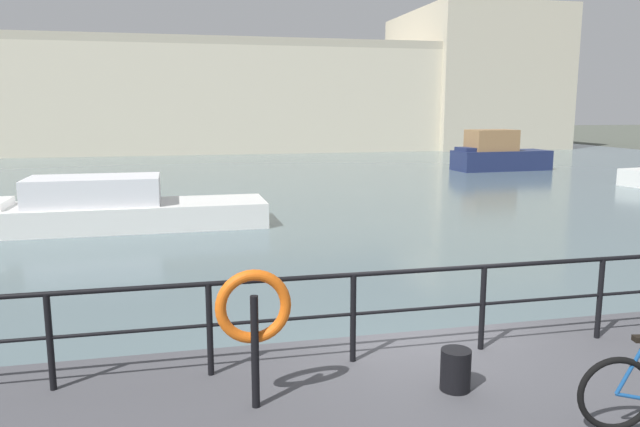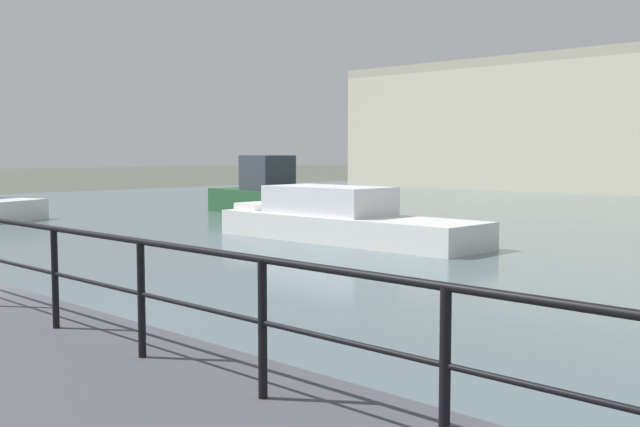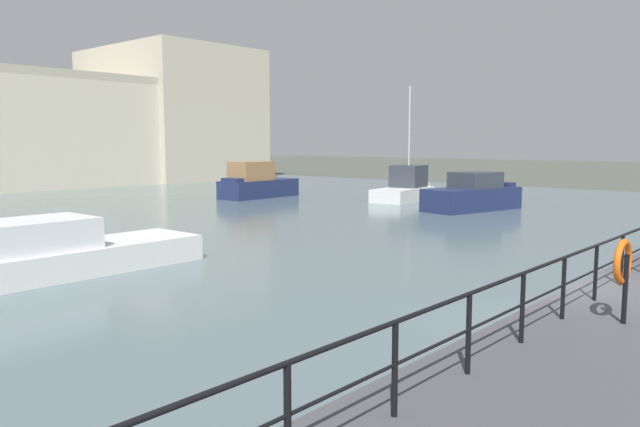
{
  "view_description": "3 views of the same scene",
  "coord_description": "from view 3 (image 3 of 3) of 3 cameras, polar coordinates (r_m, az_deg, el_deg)",
  "views": [
    {
      "loc": [
        -2.96,
        -7.2,
        3.92
      ],
      "look_at": [
        0.22,
        6.68,
        1.44
      ],
      "focal_mm": 33.92,
      "sensor_mm": 36.0,
      "label": 1
    },
    {
      "loc": [
        11.38,
        -4.46,
        2.82
      ],
      "look_at": [
        1.88,
        5.22,
        1.74
      ],
      "focal_mm": 42.98,
      "sensor_mm": 36.0,
      "label": 2
    },
    {
      "loc": [
        -12.98,
        -4.37,
        3.94
      ],
      "look_at": [
        0.62,
        7.65,
        1.83
      ],
      "focal_mm": 34.57,
      "sensor_mm": 36.0,
      "label": 3
    }
  ],
  "objects": [
    {
      "name": "moored_cabin_cruiser",
      "position": [
        36.85,
        13.97,
        1.68
      ],
      "size": [
        6.6,
        3.58,
        2.21
      ],
      "rotation": [
        0.0,
        0.0,
        -0.21
      ],
      "color": "navy",
      "rests_on": "water_basin"
    },
    {
      "name": "quay_railing",
      "position": [
        14.19,
        26.19,
        -3.05
      ],
      "size": [
        26.39,
        0.07,
        1.08
      ],
      "color": "black",
      "rests_on": "quay_promenade"
    },
    {
      "name": "moored_white_yacht",
      "position": [
        44.04,
        -5.89,
        2.79
      ],
      "size": [
        6.28,
        2.53,
        2.58
      ],
      "rotation": [
        0.0,
        0.0,
        3.2
      ],
      "color": "navy",
      "rests_on": "water_basin"
    },
    {
      "name": "moored_red_daysailer",
      "position": [
        19.66,
        -24.77,
        -3.55
      ],
      "size": [
        9.47,
        2.66,
        1.72
      ],
      "rotation": [
        0.0,
        0.0,
        3.15
      ],
      "color": "white",
      "rests_on": "water_basin"
    },
    {
      "name": "moored_blue_motorboat",
      "position": [
        42.33,
        7.89,
        2.44
      ],
      "size": [
        5.93,
        3.13,
        7.7
      ],
      "rotation": [
        0.0,
        0.0,
        0.16
      ],
      "color": "white",
      "rests_on": "water_basin"
    },
    {
      "name": "ground_plane",
      "position": [
        14.25,
        22.28,
        -9.93
      ],
      "size": [
        240.0,
        240.0,
        0.0
      ],
      "primitive_type": "plane",
      "color": "#4C5147"
    },
    {
      "name": "life_ring_stand",
      "position": [
        11.19,
        26.25,
        -4.26
      ],
      "size": [
        0.75,
        0.16,
        1.4
      ],
      "color": "black",
      "rests_on": "quay_promenade"
    }
  ]
}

